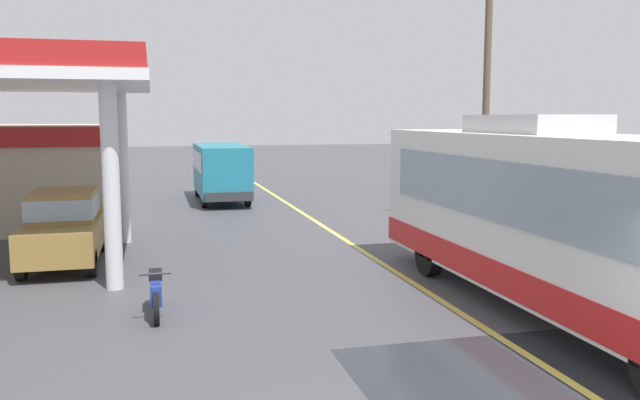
{
  "coord_description": "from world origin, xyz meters",
  "views": [
    {
      "loc": [
        -5.48,
        -5.46,
        3.63
      ],
      "look_at": [
        -1.5,
        10.0,
        1.6
      ],
      "focal_mm": 36.46,
      "sensor_mm": 36.0,
      "label": 1
    }
  ],
  "objects_px": {
    "car_at_pump": "(64,224)",
    "pedestrian_near_pump": "(65,212)",
    "minibus_opposing_lane": "(221,167)",
    "motorcycle_parked_forecourt": "(156,291)",
    "coach_bus_main": "(560,222)"
  },
  "relations": [
    {
      "from": "motorcycle_parked_forecourt",
      "to": "pedestrian_near_pump",
      "type": "distance_m",
      "value": 8.0
    },
    {
      "from": "coach_bus_main",
      "to": "motorcycle_parked_forecourt",
      "type": "bearing_deg",
      "value": 166.32
    },
    {
      "from": "minibus_opposing_lane",
      "to": "motorcycle_parked_forecourt",
      "type": "xyz_separation_m",
      "value": [
        -2.87,
        -16.35,
        -1.03
      ]
    },
    {
      "from": "car_at_pump",
      "to": "pedestrian_near_pump",
      "type": "xyz_separation_m",
      "value": [
        -0.31,
        2.66,
        -0.08
      ]
    },
    {
      "from": "coach_bus_main",
      "to": "car_at_pump",
      "type": "height_order",
      "value": "coach_bus_main"
    },
    {
      "from": "minibus_opposing_lane",
      "to": "pedestrian_near_pump",
      "type": "distance_m",
      "value": 10.28
    },
    {
      "from": "minibus_opposing_lane",
      "to": "motorcycle_parked_forecourt",
      "type": "bearing_deg",
      "value": -99.97
    },
    {
      "from": "car_at_pump",
      "to": "motorcycle_parked_forecourt",
      "type": "distance_m",
      "value": 5.42
    },
    {
      "from": "car_at_pump",
      "to": "minibus_opposing_lane",
      "type": "distance_m",
      "value": 12.49
    },
    {
      "from": "motorcycle_parked_forecourt",
      "to": "car_at_pump",
      "type": "bearing_deg",
      "value": 113.7
    },
    {
      "from": "motorcycle_parked_forecourt",
      "to": "pedestrian_near_pump",
      "type": "xyz_separation_m",
      "value": [
        -2.48,
        7.59,
        0.49
      ]
    },
    {
      "from": "minibus_opposing_lane",
      "to": "pedestrian_near_pump",
      "type": "height_order",
      "value": "minibus_opposing_lane"
    },
    {
      "from": "car_at_pump",
      "to": "pedestrian_near_pump",
      "type": "bearing_deg",
      "value": 96.68
    },
    {
      "from": "minibus_opposing_lane",
      "to": "motorcycle_parked_forecourt",
      "type": "relative_size",
      "value": 3.41
    },
    {
      "from": "coach_bus_main",
      "to": "minibus_opposing_lane",
      "type": "xyz_separation_m",
      "value": [
        -4.37,
        18.12,
        -0.25
      ]
    }
  ]
}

